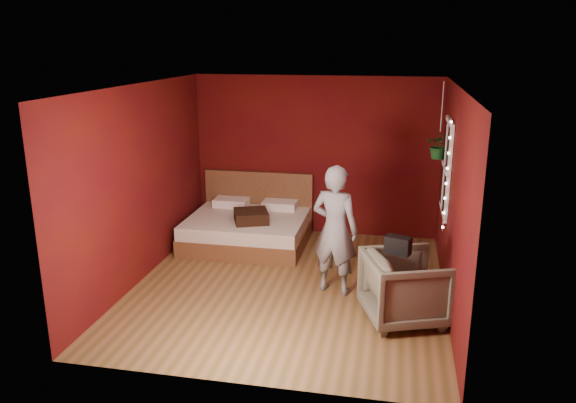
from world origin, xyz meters
name	(u,v)px	position (x,y,z in m)	size (l,w,h in m)	color
floor	(289,286)	(0.00, 0.00, 0.00)	(4.50, 4.50, 0.00)	brown
room_walls	(289,162)	(0.00, 0.00, 1.68)	(4.04, 4.54, 2.62)	#551209
window	(446,167)	(1.97, 0.90, 1.50)	(0.05, 0.97, 1.27)	white
fairy_lights	(447,176)	(1.94, 0.37, 1.50)	(0.04, 0.04, 1.45)	silver
bed	(249,227)	(-0.95, 1.50, 0.26)	(1.85, 1.57, 1.02)	brown
person	(335,230)	(0.60, -0.04, 0.84)	(0.61, 0.40, 1.67)	gray
armchair	(405,288)	(1.49, -0.66, 0.41)	(0.87, 0.89, 0.81)	#666250
handbag	(398,245)	(1.38, -0.65, 0.91)	(0.28, 0.14, 0.20)	black
throw_pillow	(251,216)	(-0.82, 1.18, 0.55)	(0.49, 0.49, 0.18)	#321C10
hanging_plant	(439,145)	(1.88, 1.23, 1.73)	(0.40, 0.37, 1.06)	silver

